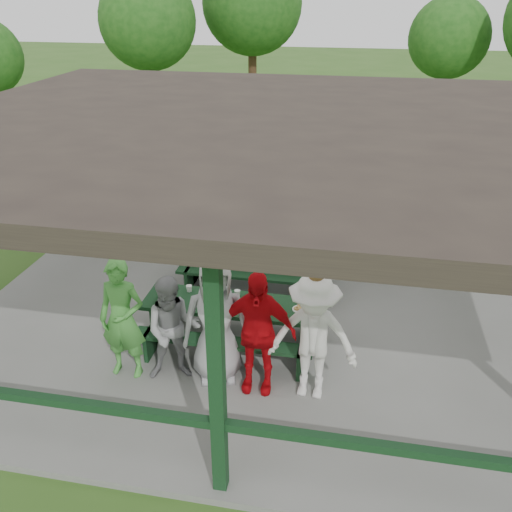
% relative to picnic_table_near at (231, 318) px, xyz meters
% --- Properties ---
extents(ground, '(90.00, 90.00, 0.00)m').
position_rel_picnic_table_near_xyz_m(ground, '(0.50, 1.20, -0.57)').
color(ground, '#2F561A').
rests_on(ground, ground).
extents(concrete_slab, '(10.00, 8.00, 0.10)m').
position_rel_picnic_table_near_xyz_m(concrete_slab, '(0.50, 1.20, -0.52)').
color(concrete_slab, slate).
rests_on(concrete_slab, ground).
extents(pavilion_structure, '(10.60, 8.60, 3.24)m').
position_rel_picnic_table_near_xyz_m(pavilion_structure, '(0.50, 1.20, 2.59)').
color(pavilion_structure, black).
rests_on(pavilion_structure, concrete_slab).
extents(picnic_table_near, '(2.60, 1.39, 0.75)m').
position_rel_picnic_table_near_xyz_m(picnic_table_near, '(0.00, 0.00, 0.00)').
color(picnic_table_near, black).
rests_on(picnic_table_near, concrete_slab).
extents(picnic_table_far, '(2.65, 1.39, 0.75)m').
position_rel_picnic_table_near_xyz_m(picnic_table_far, '(0.01, 2.00, 0.00)').
color(picnic_table_far, black).
rests_on(picnic_table_far, concrete_slab).
extents(table_setting, '(2.34, 0.45, 0.10)m').
position_rel_picnic_table_near_xyz_m(table_setting, '(0.09, 0.03, 0.31)').
color(table_setting, white).
rests_on(table_setting, picnic_table_near).
extents(contestant_green, '(0.66, 0.43, 1.79)m').
position_rel_picnic_table_near_xyz_m(contestant_green, '(-1.29, -0.93, 0.42)').
color(contestant_green, '#45963A').
rests_on(contestant_green, concrete_slab).
extents(contestant_grey_left, '(0.90, 0.78, 1.57)m').
position_rel_picnic_table_near_xyz_m(contestant_grey_left, '(-0.59, -0.88, 0.31)').
color(contestant_grey_left, gray).
rests_on(contestant_grey_left, concrete_slab).
extents(contestant_grey_mid, '(1.04, 0.81, 1.87)m').
position_rel_picnic_table_near_xyz_m(contestant_grey_mid, '(-0.01, -0.77, 0.46)').
color(contestant_grey_mid, '#9A999C').
rests_on(contestant_grey_mid, concrete_slab).
extents(contestant_red, '(1.06, 0.47, 1.79)m').
position_rel_picnic_table_near_xyz_m(contestant_red, '(0.57, -0.88, 0.42)').
color(contestant_red, '#BA080E').
rests_on(contestant_red, concrete_slab).
extents(contestant_white_fedora, '(1.21, 0.74, 1.87)m').
position_rel_picnic_table_near_xyz_m(contestant_white_fedora, '(1.31, -0.89, 0.43)').
color(contestant_white_fedora, silver).
rests_on(contestant_white_fedora, concrete_slab).
extents(spectator_lblue, '(1.64, 0.93, 1.68)m').
position_rel_picnic_table_near_xyz_m(spectator_lblue, '(-0.02, 2.73, 0.37)').
color(spectator_lblue, '#90ACDF').
rests_on(spectator_lblue, concrete_slab).
extents(spectator_blue, '(0.78, 0.56, 1.98)m').
position_rel_picnic_table_near_xyz_m(spectator_blue, '(-0.95, 3.42, 0.51)').
color(spectator_blue, '#385493').
rests_on(spectator_blue, concrete_slab).
extents(spectator_grey, '(0.89, 0.75, 1.63)m').
position_rel_picnic_table_near_xyz_m(spectator_grey, '(1.94, 2.70, 0.34)').
color(spectator_grey, '#97979A').
rests_on(spectator_grey, concrete_slab).
extents(pickup_truck, '(6.26, 4.32, 1.59)m').
position_rel_picnic_table_near_xyz_m(pickup_truck, '(1.11, 9.28, 0.22)').
color(pickup_truck, silver).
rests_on(pickup_truck, ground).
extents(farm_trailer, '(4.19, 1.95, 1.46)m').
position_rel_picnic_table_near_xyz_m(farm_trailer, '(-1.72, 9.61, 0.15)').
color(farm_trailer, navy).
rests_on(farm_trailer, ground).
extents(tree_far_left, '(3.65, 3.65, 5.71)m').
position_rel_picnic_table_near_xyz_m(tree_far_left, '(-6.55, 14.39, 3.29)').
color(tree_far_left, '#372716').
rests_on(tree_far_left, ground).
extents(tree_left, '(4.15, 4.15, 6.49)m').
position_rel_picnic_table_near_xyz_m(tree_left, '(-3.14, 17.55, 3.82)').
color(tree_left, '#372716').
rests_on(tree_left, ground).
extents(tree_mid, '(3.08, 3.08, 4.81)m').
position_rel_picnic_table_near_xyz_m(tree_mid, '(4.75, 16.70, 2.67)').
color(tree_mid, '#372716').
rests_on(tree_mid, ground).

